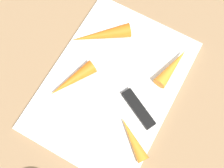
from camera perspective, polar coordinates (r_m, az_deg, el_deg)
The scene contains 7 objects.
ground_plane at distance 0.63m, azimuth 0.00°, elevation -0.35°, with size 1.40×1.40×0.00m, color #8C6D4C.
cutting_board at distance 0.63m, azimuth 0.00°, elevation -0.17°, with size 0.36×0.26×0.01m, color white.
knife at distance 0.61m, azimuth 4.37°, elevation -3.81°, with size 0.11×0.19×0.01m.
carrot_long at distance 0.61m, azimuth -7.82°, elevation 0.71°, with size 0.03×0.03×0.11m, color orange.
carrot_short at distance 0.63m, azimuth 11.63°, elevation 3.28°, with size 0.03×0.03×0.10m, color orange.
carrot_shortest at distance 0.58m, azimuth 3.98°, elevation -10.50°, with size 0.02×0.02×0.09m, color orange.
carrot_longest at distance 0.65m, azimuth -2.18°, elevation 9.44°, with size 0.03×0.03×0.13m, color orange.
Camera 1 is at (0.17, 0.10, 0.60)m, focal length 47.24 mm.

